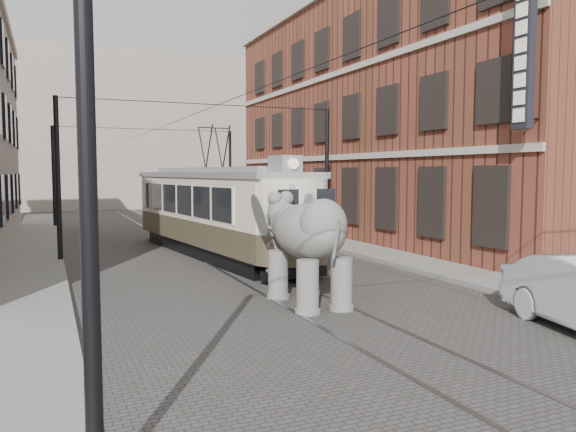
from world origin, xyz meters
name	(u,v)px	position (x,y,z in m)	size (l,w,h in m)	color
ground	(264,281)	(0.00, 0.00, 0.00)	(120.00, 120.00, 0.00)	#3E3B39
tram_rails	(264,280)	(0.00, 0.00, 0.01)	(1.54, 80.00, 0.02)	slate
sidewalk_right	(426,265)	(6.00, 0.00, 0.07)	(2.00, 60.00, 0.15)	slate
sidewalk_left	(28,297)	(-6.50, 0.00, 0.07)	(2.00, 60.00, 0.15)	slate
brick_building	(401,120)	(11.00, 9.00, 6.00)	(8.00, 26.00, 12.00)	brown
distant_block	(114,133)	(0.00, 40.00, 7.00)	(28.00, 10.00, 14.00)	gray
catenary	(212,180)	(-0.20, 5.00, 3.00)	(11.00, 30.20, 6.00)	black
tram	(214,191)	(0.09, 5.68, 2.53)	(2.63, 12.75, 5.06)	beige
elephant	(308,248)	(-0.03, -3.25, 1.40)	(2.52, 4.57, 2.80)	slate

